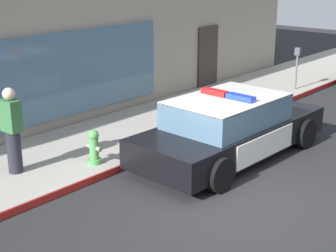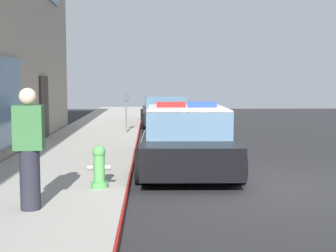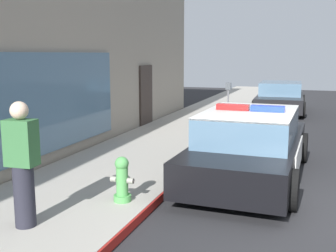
{
  "view_description": "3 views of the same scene",
  "coord_description": "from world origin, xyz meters",
  "px_view_note": "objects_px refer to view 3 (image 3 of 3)",
  "views": [
    {
      "loc": [
        -6.92,
        -4.67,
        4.14
      ],
      "look_at": [
        0.25,
        1.61,
        1.04
      ],
      "focal_mm": 54.71,
      "sensor_mm": 36.0,
      "label": 1
    },
    {
      "loc": [
        -8.49,
        2.06,
        1.96
      ],
      "look_at": [
        1.79,
        1.66,
        0.97
      ],
      "focal_mm": 50.79,
      "sensor_mm": 36.0,
      "label": 2
    },
    {
      "loc": [
        -6.32,
        0.15,
        2.47
      ],
      "look_at": [
        0.64,
        2.56,
        1.19
      ],
      "focal_mm": 44.56,
      "sensor_mm": 36.0,
      "label": 3
    }
  ],
  "objects_px": {
    "car_down_street": "(280,97)",
    "fire_hydrant": "(122,180)",
    "parking_meter": "(228,95)",
    "police_cruiser": "(250,145)",
    "pedestrian_on_sidewalk": "(22,165)"
  },
  "relations": [
    {
      "from": "parking_meter",
      "to": "car_down_street",
      "type": "bearing_deg",
      "value": -19.96
    },
    {
      "from": "parking_meter",
      "to": "pedestrian_on_sidewalk",
      "type": "bearing_deg",
      "value": 174.99
    },
    {
      "from": "fire_hydrant",
      "to": "car_down_street",
      "type": "height_order",
      "value": "car_down_street"
    },
    {
      "from": "police_cruiser",
      "to": "parking_meter",
      "type": "relative_size",
      "value": 3.68
    },
    {
      "from": "fire_hydrant",
      "to": "pedestrian_on_sidewalk",
      "type": "bearing_deg",
      "value": 148.01
    },
    {
      "from": "car_down_street",
      "to": "parking_meter",
      "type": "distance_m",
      "value": 4.34
    },
    {
      "from": "fire_hydrant",
      "to": "car_down_street",
      "type": "bearing_deg",
      "value": -6.84
    },
    {
      "from": "car_down_street",
      "to": "fire_hydrant",
      "type": "bearing_deg",
      "value": 171.35
    },
    {
      "from": "police_cruiser",
      "to": "parking_meter",
      "type": "bearing_deg",
      "value": 16.46
    },
    {
      "from": "fire_hydrant",
      "to": "parking_meter",
      "type": "height_order",
      "value": "parking_meter"
    },
    {
      "from": "police_cruiser",
      "to": "pedestrian_on_sidewalk",
      "type": "bearing_deg",
      "value": 148.08
    },
    {
      "from": "pedestrian_on_sidewalk",
      "to": "car_down_street",
      "type": "bearing_deg",
      "value": -12.55
    },
    {
      "from": "police_cruiser",
      "to": "pedestrian_on_sidewalk",
      "type": "xyz_separation_m",
      "value": [
        -3.76,
        2.48,
        0.33
      ]
    },
    {
      "from": "police_cruiser",
      "to": "pedestrian_on_sidewalk",
      "type": "height_order",
      "value": "pedestrian_on_sidewalk"
    },
    {
      "from": "police_cruiser",
      "to": "parking_meter",
      "type": "height_order",
      "value": "police_cruiser"
    }
  ]
}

